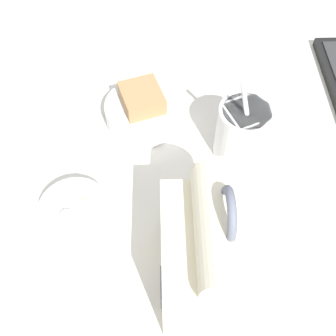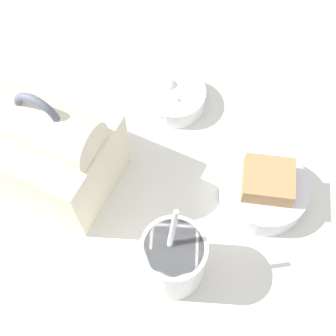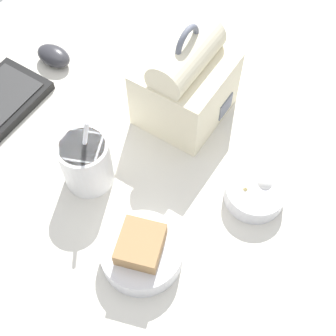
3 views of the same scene
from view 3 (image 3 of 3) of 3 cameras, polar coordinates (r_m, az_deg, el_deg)
name	(u,v)px [view 3 (image 3 of 3)]	position (r cm, az deg, el deg)	size (l,w,h in cm)	color
desk_surface	(136,196)	(83.41, -3.95, -3.43)	(140.00, 110.00, 2.00)	silver
lunch_bag	(185,83)	(86.12, 2.13, 10.27)	(16.07, 14.78, 21.14)	#EFE5C1
soup_cup	(86,162)	(80.49, -9.95, 0.76)	(8.69, 8.69, 17.16)	white
bento_bowl_sandwich	(142,252)	(75.02, -3.25, -10.14)	(13.19, 13.19, 7.30)	silver
bento_bowl_snacks	(255,192)	(81.63, 10.55, -2.91)	(10.47, 10.47, 4.59)	silver
computer_mouse	(54,56)	(102.47, -13.77, 13.15)	(4.85, 7.69, 3.64)	#333338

